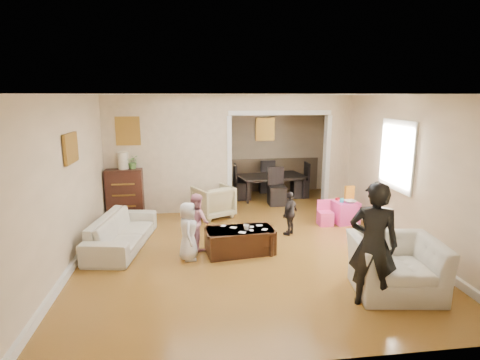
{
  "coord_description": "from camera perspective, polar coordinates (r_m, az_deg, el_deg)",
  "views": [
    {
      "loc": [
        -0.91,
        -6.73,
        2.59
      ],
      "look_at": [
        0.0,
        0.2,
        1.05
      ],
      "focal_mm": 28.87,
      "sensor_mm": 36.0,
      "label": 1
    }
  ],
  "objects": [
    {
      "name": "floor",
      "position": [
        7.27,
        0.21,
        -8.45
      ],
      "size": [
        7.0,
        7.0,
        0.0
      ],
      "primitive_type": "plane",
      "color": "#A8712B",
      "rests_on": "ground"
    },
    {
      "name": "partition_left",
      "position": [
        8.64,
        -10.5,
        3.63
      ],
      "size": [
        2.75,
        0.18,
        2.6
      ],
      "primitive_type": "cube",
      "color": "beige",
      "rests_on": "ground"
    },
    {
      "name": "partition_right",
      "position": [
        9.27,
        14.07,
        4.05
      ],
      "size": [
        0.55,
        0.18,
        2.6
      ],
      "primitive_type": "cube",
      "color": "beige",
      "rests_on": "ground"
    },
    {
      "name": "partition_header",
      "position": [
        8.76,
        5.9,
        11.28
      ],
      "size": [
        2.22,
        0.18,
        0.35
      ],
      "primitive_type": "cube",
      "color": "beige",
      "rests_on": "partition_right"
    },
    {
      "name": "window_pane",
      "position": [
        7.37,
        22.23,
        3.39
      ],
      "size": [
        0.03,
        0.95,
        1.1
      ],
      "primitive_type": "cube",
      "color": "white",
      "rests_on": "ground"
    },
    {
      "name": "framed_art_partition",
      "position": [
        8.56,
        -16.23,
        6.97
      ],
      "size": [
        0.45,
        0.03,
        0.55
      ],
      "primitive_type": "cube",
      "color": "brown",
      "rests_on": "partition_left"
    },
    {
      "name": "framed_art_sofa_wall",
      "position": [
        6.44,
        -23.73,
        4.34
      ],
      "size": [
        0.03,
        0.55,
        0.4
      ],
      "primitive_type": "cube",
      "color": "brown"
    },
    {
      "name": "framed_art_alcove",
      "position": [
        10.4,
        3.73,
        7.49
      ],
      "size": [
        0.45,
        0.03,
        0.55
      ],
      "primitive_type": "cube",
      "color": "brown"
    },
    {
      "name": "sofa",
      "position": [
        7.05,
        -17.05,
        -7.3
      ],
      "size": [
        1.04,
        1.99,
        0.55
      ],
      "primitive_type": "imported",
      "rotation": [
        0.0,
        0.0,
        1.41
      ],
      "color": "beige",
      "rests_on": "ground"
    },
    {
      "name": "armchair_back",
      "position": [
        8.38,
        -3.97,
        -3.16
      ],
      "size": [
        0.99,
        1.0,
        0.69
      ],
      "primitive_type": "imported",
      "rotation": [
        0.0,
        0.0,
        3.61
      ],
      "color": "#C4B888",
      "rests_on": "ground"
    },
    {
      "name": "armchair_front",
      "position": [
        5.66,
        21.98,
        -11.67
      ],
      "size": [
        1.25,
        1.13,
        0.73
      ],
      "primitive_type": "imported",
      "rotation": [
        0.0,
        0.0,
        -0.14
      ],
      "color": "beige",
      "rests_on": "ground"
    },
    {
      "name": "dresser",
      "position": [
        8.71,
        -16.58,
        -1.82
      ],
      "size": [
        0.76,
        0.43,
        1.05
      ],
      "primitive_type": "cube",
      "color": "#381810",
      "rests_on": "ground"
    },
    {
      "name": "table_lamp",
      "position": [
        8.57,
        -16.87,
        2.76
      ],
      "size": [
        0.22,
        0.22,
        0.36
      ],
      "primitive_type": "cylinder",
      "color": "beige",
      "rests_on": "dresser"
    },
    {
      "name": "potted_plant",
      "position": [
        8.54,
        -15.53,
        2.6
      ],
      "size": [
        0.27,
        0.23,
        0.3
      ],
      "primitive_type": "imported",
      "color": "#507D37",
      "rests_on": "dresser"
    },
    {
      "name": "coffee_table",
      "position": [
        6.52,
        -0.01,
        -9.0
      ],
      "size": [
        1.17,
        0.7,
        0.42
      ],
      "primitive_type": "cube",
      "rotation": [
        0.0,
        0.0,
        0.14
      ],
      "color": "#361E11",
      "rests_on": "ground"
    },
    {
      "name": "coffee_cup",
      "position": [
        6.4,
        0.94,
        -7.01
      ],
      "size": [
        0.11,
        0.11,
        0.09
      ],
      "primitive_type": "imported",
      "rotation": [
        0.0,
        0.0,
        0.14
      ],
      "color": "white",
      "rests_on": "coffee_table"
    },
    {
      "name": "play_table",
      "position": [
        8.29,
        15.22,
        -4.58
      ],
      "size": [
        0.53,
        0.53,
        0.45
      ],
      "primitive_type": "cube",
      "rotation": [
        0.0,
        0.0,
        0.14
      ],
      "color": "#FA41AB",
      "rests_on": "ground"
    },
    {
      "name": "cereal_box",
      "position": [
        8.33,
        15.86,
        -1.87
      ],
      "size": [
        0.21,
        0.1,
        0.3
      ],
      "primitive_type": "cube",
      "rotation": [
        0.0,
        0.0,
        0.14
      ],
      "color": "yellow",
      "rests_on": "play_table"
    },
    {
      "name": "cyan_cup",
      "position": [
        8.14,
        14.81,
        -2.93
      ],
      "size": [
        0.08,
        0.08,
        0.08
      ],
      "primitive_type": "cylinder",
      "color": "#27B1C4",
      "rests_on": "play_table"
    },
    {
      "name": "toy_block",
      "position": [
        8.29,
        14.23,
        -2.74
      ],
      "size": [
        0.1,
        0.09,
        0.05
      ],
      "primitive_type": "cube",
      "rotation": [
        0.0,
        0.0,
        0.49
      ],
      "color": "red",
      "rests_on": "play_table"
    },
    {
      "name": "play_bowl",
      "position": [
        8.14,
        15.96,
        -3.09
      ],
      "size": [
        0.26,
        0.26,
        0.06
      ],
      "primitive_type": "imported",
      "rotation": [
        0.0,
        0.0,
        0.14
      ],
      "color": "silver",
      "rests_on": "play_table"
    },
    {
      "name": "dining_table",
      "position": [
        9.93,
        4.66,
        -1.0
      ],
      "size": [
        1.79,
        1.19,
        0.59
      ],
      "primitive_type": "imported",
      "rotation": [
        0.0,
        0.0,
        0.16
      ],
      "color": "black",
      "rests_on": "ground"
    },
    {
      "name": "adult_person",
      "position": [
        5.05,
        19.09,
        -9.03
      ],
      "size": [
        0.69,
        0.59,
        1.6
      ],
      "primitive_type": "imported",
      "rotation": [
        0.0,
        0.0,
        2.71
      ],
      "color": "black",
      "rests_on": "ground"
    },
    {
      "name": "child_kneel_a",
      "position": [
        6.24,
        -7.66,
        -7.51
      ],
      "size": [
        0.32,
        0.47,
        0.95
      ],
      "primitive_type": "imported",
      "rotation": [
        0.0,
        0.0,
        1.53
      ],
      "color": "silver",
      "rests_on": "ground"
    },
    {
      "name": "child_kneel_b",
      "position": [
        6.66,
        -6.36,
        -6.07
      ],
      "size": [
        0.55,
        0.59,
        0.97
      ],
      "primitive_type": "imported",
      "rotation": [
        0.0,
        0.0,
        2.06
      ],
      "color": "pink",
      "rests_on": "ground"
    },
    {
      "name": "child_toddler",
      "position": [
        7.34,
        7.4,
        -4.89
      ],
      "size": [
        0.48,
        0.5,
        0.84
      ],
      "primitive_type": "imported",
      "rotation": [
        0.0,
        0.0,
        -2.31
      ],
      "color": "black",
      "rests_on": "ground"
    },
    {
      "name": "craft_papers",
      "position": [
        6.48,
        0.92,
        -7.16
      ],
      "size": [
        0.77,
        0.48,
        0.0
      ],
      "color": "white",
      "rests_on": "coffee_table"
    }
  ]
}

